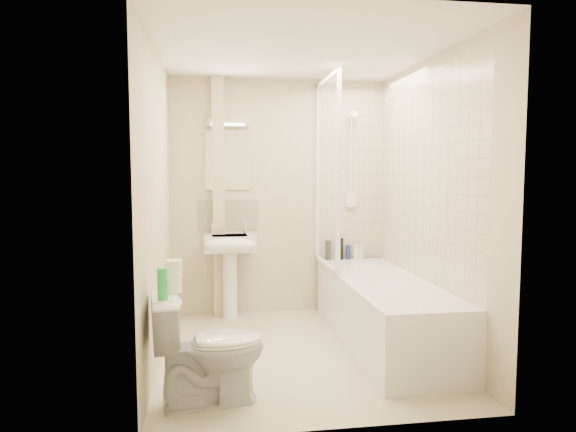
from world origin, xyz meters
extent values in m
plane|color=beige|center=(0.00, 0.00, 0.00)|extent=(2.50, 2.50, 0.00)
cube|color=beige|center=(0.00, 1.25, 1.20)|extent=(2.20, 0.02, 2.40)
cube|color=beige|center=(-1.10, 0.00, 1.20)|extent=(0.02, 2.50, 2.40)
cube|color=beige|center=(1.10, 0.00, 1.20)|extent=(0.02, 2.50, 2.40)
cube|color=white|center=(0.00, 0.00, 2.40)|extent=(2.20, 2.50, 0.02)
cube|color=beige|center=(0.75, 1.24, 1.42)|extent=(0.70, 0.01, 1.75)
cube|color=beige|center=(1.09, 0.14, 1.42)|extent=(0.01, 2.10, 1.75)
cube|color=beige|center=(-0.62, 1.19, 1.20)|extent=(0.12, 0.12, 2.40)
cube|color=beige|center=(-0.52, 1.24, 1.03)|extent=(0.60, 0.02, 0.30)
cube|color=white|center=(-0.52, 1.24, 1.58)|extent=(0.46, 0.01, 0.60)
cube|color=silver|center=(-0.52, 1.22, 1.95)|extent=(0.42, 0.07, 0.07)
cube|color=white|center=(0.75, 0.14, 0.28)|extent=(0.70, 2.10, 0.55)
cube|color=white|center=(0.75, 0.14, 0.49)|extent=(0.56, 1.96, 0.05)
cube|color=white|center=(0.40, 0.80, 1.45)|extent=(0.01, 0.90, 1.80)
cube|color=white|center=(0.40, 1.23, 1.45)|extent=(0.04, 0.04, 1.80)
cube|color=white|center=(0.40, 0.35, 1.45)|extent=(0.04, 0.04, 1.80)
cube|color=white|center=(0.40, 0.80, 2.33)|extent=(0.04, 0.90, 0.04)
cube|color=white|center=(0.40, 0.80, 0.57)|extent=(0.04, 0.90, 0.03)
cylinder|color=white|center=(0.75, 1.22, 1.55)|extent=(0.02, 0.02, 0.90)
cylinder|color=white|center=(0.75, 1.22, 1.10)|extent=(0.05, 0.05, 0.02)
cylinder|color=white|center=(0.75, 1.22, 2.00)|extent=(0.05, 0.05, 0.02)
cylinder|color=white|center=(0.75, 1.15, 2.03)|extent=(0.08, 0.11, 0.11)
cube|color=white|center=(0.75, 1.21, 1.17)|extent=(0.10, 0.05, 0.14)
cylinder|color=white|center=(0.73, 1.19, 1.60)|extent=(0.01, 0.13, 0.84)
cylinder|color=white|center=(-0.52, 1.08, 0.33)|extent=(0.14, 0.14, 0.67)
cube|color=white|center=(-0.52, 1.05, 0.76)|extent=(0.50, 0.38, 0.15)
ellipsoid|color=white|center=(-0.52, 0.88, 0.76)|extent=(0.50, 0.21, 0.15)
cube|color=silver|center=(-0.52, 1.05, 0.82)|extent=(0.34, 0.25, 0.04)
cylinder|color=white|center=(-0.68, 1.16, 0.89)|extent=(0.03, 0.03, 0.10)
cylinder|color=white|center=(-0.36, 1.16, 0.89)|extent=(0.03, 0.03, 0.10)
sphere|color=white|center=(-0.68, 1.16, 0.94)|extent=(0.04, 0.04, 0.04)
sphere|color=white|center=(-0.36, 1.16, 0.94)|extent=(0.04, 0.04, 0.04)
cylinder|color=black|center=(0.50, 1.16, 0.65)|extent=(0.06, 0.06, 0.20)
cylinder|color=white|center=(0.59, 1.16, 0.63)|extent=(0.05, 0.05, 0.15)
cylinder|color=black|center=(0.63, 1.16, 0.66)|extent=(0.05, 0.05, 0.22)
cylinder|color=navy|center=(0.71, 1.16, 0.62)|extent=(0.05, 0.05, 0.15)
cylinder|color=beige|center=(0.80, 1.16, 0.63)|extent=(0.06, 0.06, 0.15)
cylinder|color=silver|center=(0.85, 1.16, 0.62)|extent=(0.06, 0.06, 0.15)
imported|color=white|center=(-0.72, -0.80, 0.35)|extent=(0.58, 0.80, 0.71)
cylinder|color=white|center=(-0.94, -0.75, 0.76)|extent=(0.10, 0.10, 0.09)
cylinder|color=white|center=(-0.93, -0.73, 0.86)|extent=(0.11, 0.11, 0.11)
cylinder|color=green|center=(-0.99, -0.93, 0.80)|extent=(0.06, 0.06, 0.19)
camera|label=1|loc=(-0.69, -3.99, 1.47)|focal=32.00mm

